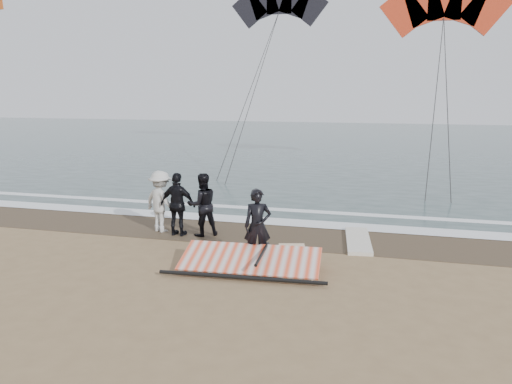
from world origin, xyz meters
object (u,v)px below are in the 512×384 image
at_px(man_main, 258,226).
at_px(sail_rig, 249,261).
at_px(board_cream, 358,240).
at_px(board_white, 294,260).

xyz_separation_m(man_main, sail_rig, (-0.07, -0.55, -0.75)).
height_order(man_main, board_cream, man_main).
distance_m(board_white, sail_rig, 1.24).
height_order(board_cream, sail_rig, sail_rig).
bearing_deg(man_main, sail_rig, -114.78).
relative_size(man_main, board_white, 0.74).
bearing_deg(board_white, board_cream, 41.45).
distance_m(board_white, board_cream, 2.61).
bearing_deg(sail_rig, board_cream, 49.12).
bearing_deg(board_cream, sail_rig, -136.95).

